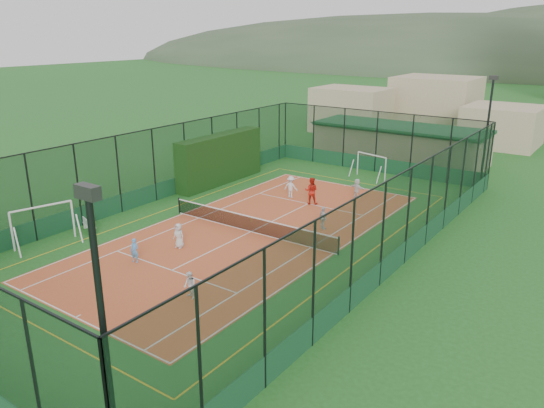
# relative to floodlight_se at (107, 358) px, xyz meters

# --- Properties ---
(ground) EXTENTS (300.00, 300.00, 0.00)m
(ground) POSITION_rel_floodlight_se_xyz_m (-8.60, 16.60, -4.12)
(ground) COLOR #24591E
(ground) RESTS_ON ground
(court_slab) EXTENTS (11.17, 23.97, 0.01)m
(court_slab) POSITION_rel_floodlight_se_xyz_m (-8.60, 16.60, -4.12)
(court_slab) COLOR #C0472A
(court_slab) RESTS_ON ground
(tennis_net) EXTENTS (11.67, 0.12, 1.06)m
(tennis_net) POSITION_rel_floodlight_se_xyz_m (-8.60, 16.60, -3.59)
(tennis_net) COLOR black
(tennis_net) RESTS_ON ground
(perimeter_fence) EXTENTS (18.12, 34.12, 5.00)m
(perimeter_fence) POSITION_rel_floodlight_se_xyz_m (-8.60, 16.60, -1.62)
(perimeter_fence) COLOR black
(perimeter_fence) RESTS_ON ground
(floodlight_se) EXTENTS (0.60, 0.26, 8.25)m
(floodlight_se) POSITION_rel_floodlight_se_xyz_m (0.00, 0.00, 0.00)
(floodlight_se) COLOR black
(floodlight_se) RESTS_ON ground
(floodlight_ne) EXTENTS (0.60, 0.26, 8.25)m
(floodlight_ne) POSITION_rel_floodlight_se_xyz_m (0.00, 33.20, 0.00)
(floodlight_ne) COLOR black
(floodlight_ne) RESTS_ON ground
(clubhouse) EXTENTS (15.20, 7.20, 3.15)m
(clubhouse) POSITION_rel_floodlight_se_xyz_m (-8.60, 38.60, -2.55)
(clubhouse) COLOR tan
(clubhouse) RESTS_ON ground
(hedge_left) EXTENTS (1.28, 8.54, 3.74)m
(hedge_left) POSITION_rel_floodlight_se_xyz_m (-16.90, 23.65, -2.26)
(hedge_left) COLOR black
(hedge_left) RESTS_ON ground
(white_bench) EXTENTS (1.48, 0.83, 0.80)m
(white_bench) POSITION_rel_floodlight_se_xyz_m (-16.40, 11.23, -3.72)
(white_bench) COLOR white
(white_bench) RESTS_ON ground
(futsal_goal_near) EXTENTS (3.49, 1.83, 2.16)m
(futsal_goal_near) POSITION_rel_floodlight_se_xyz_m (-16.79, 8.64, -3.04)
(futsal_goal_near) COLOR white
(futsal_goal_near) RESTS_ON ground
(futsal_goal_far) EXTENTS (3.03, 1.57, 1.88)m
(futsal_goal_far) POSITION_rel_floodlight_se_xyz_m (-8.00, 31.55, -3.19)
(futsal_goal_far) COLOR white
(futsal_goal_far) RESTS_ON ground
(child_near_left) EXTENTS (0.70, 0.48, 1.38)m
(child_near_left) POSITION_rel_floodlight_se_xyz_m (-10.35, 12.50, -3.43)
(child_near_left) COLOR silver
(child_near_left) RESTS_ON court_slab
(child_near_mid) EXTENTS (0.52, 0.40, 1.27)m
(child_near_mid) POSITION_rel_floodlight_se_xyz_m (-10.82, 9.84, -3.48)
(child_near_mid) COLOR #529EE9
(child_near_mid) RESTS_ON court_slab
(child_near_right) EXTENTS (0.75, 0.67, 1.26)m
(child_near_right) POSITION_rel_floodlight_se_xyz_m (-5.86, 8.64, -3.49)
(child_near_right) COLOR white
(child_near_right) RESTS_ON court_slab
(child_far_left) EXTENTS (1.07, 0.70, 1.55)m
(child_far_left) POSITION_rel_floodlight_se_xyz_m (-10.35, 23.52, -3.34)
(child_far_left) COLOR silver
(child_far_left) RESTS_ON court_slab
(child_far_right) EXTENTS (0.84, 0.72, 1.36)m
(child_far_right) POSITION_rel_floodlight_se_xyz_m (-5.40, 19.45, -3.44)
(child_far_right) COLOR silver
(child_far_right) RESTS_ON court_slab
(child_far_back) EXTENTS (1.32, 0.76, 1.36)m
(child_far_back) POSITION_rel_floodlight_se_xyz_m (-6.55, 26.17, -3.43)
(child_far_back) COLOR white
(child_far_back) RESTS_ON court_slab
(coach) EXTENTS (1.11, 1.01, 1.84)m
(coach) POSITION_rel_floodlight_se_xyz_m (-8.44, 23.12, -3.19)
(coach) COLOR red
(coach) RESTS_ON court_slab
(tennis_balls) EXTENTS (4.37, 0.86, 0.07)m
(tennis_balls) POSITION_rel_floodlight_se_xyz_m (-8.38, 18.19, -4.08)
(tennis_balls) COLOR #CCE033
(tennis_balls) RESTS_ON court_slab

